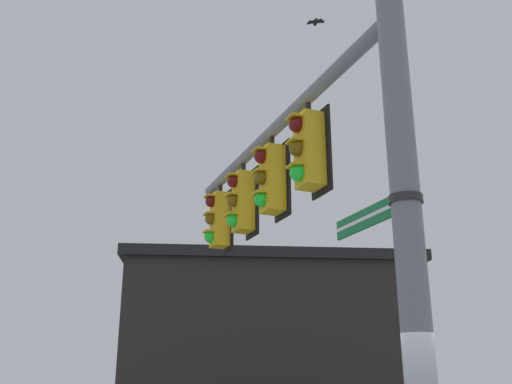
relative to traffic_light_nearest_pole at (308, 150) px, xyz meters
name	(u,v)px	position (x,y,z in m)	size (l,w,h in m)	color
signal_pole	(410,256)	(-1.99, 0.00, -1.85)	(0.30, 0.30, 6.42)	slate
mast_arm	(272,131)	(1.25, -0.03, 0.80)	(0.19, 0.19, 6.47)	slate
traffic_light_nearest_pole	(308,150)	(0.00, 0.00, 0.00)	(0.54, 0.49, 1.31)	black
traffic_light_mid_inner	(271,179)	(1.26, -0.01, 0.00)	(0.54, 0.49, 1.31)	black
traffic_light_mid_outer	(242,201)	(2.52, -0.02, 0.00)	(0.54, 0.49, 1.31)	black
traffic_light_arm_end	(219,220)	(3.77, -0.03, 0.00)	(0.54, 0.49, 1.31)	black
street_name_sign	(385,209)	(-1.64, -0.01, -1.29)	(1.50, 0.34, 0.22)	#147238
bird_flying	(315,22)	(3.06, -1.90, 4.45)	(0.29, 0.38, 0.12)	black
storefront_building	(264,360)	(11.44, -4.26, -2.23)	(10.63, 10.55, 5.63)	#282321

